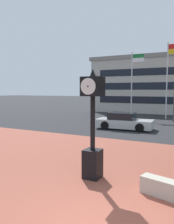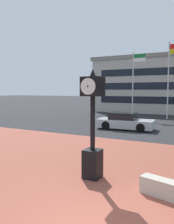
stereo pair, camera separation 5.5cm
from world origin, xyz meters
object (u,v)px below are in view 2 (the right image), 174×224
object	(u,v)px
flagpole_primary	(134,80)
flagpole_secondary	(170,73)
street_clock	(93,127)
car_street_mid	(125,122)

from	to	relation	value
flagpole_primary	flagpole_secondary	world-z (taller)	flagpole_secondary
flagpole_secondary	street_clock	bearing A→B (deg)	-89.99
car_street_mid	flagpole_primary	xyz separation A→B (m)	(-1.62, 7.94, 3.59)
street_clock	car_street_mid	xyz separation A→B (m)	(-2.14, 10.04, -1.21)
street_clock	car_street_mid	distance (m)	10.33
street_clock	flagpole_secondary	xyz separation A→B (m)	(-0.00, 17.97, 2.95)
street_clock	flagpole_primary	world-z (taller)	flagpole_primary
street_clock	car_street_mid	world-z (taller)	street_clock
car_street_mid	flagpole_primary	size ratio (longest dim) A/B	0.61
car_street_mid	flagpole_primary	bearing A→B (deg)	-171.30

